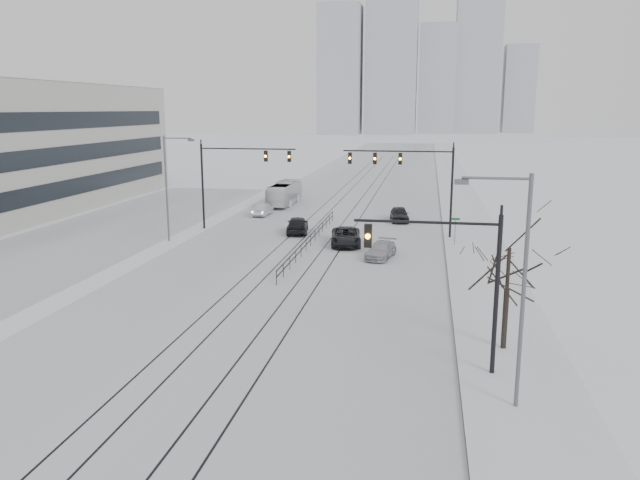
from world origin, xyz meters
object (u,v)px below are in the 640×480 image
Objects in this scene: box_truck at (285,194)px; sedan_nb_front at (346,237)px; sedan_nb_right at (381,250)px; traffic_mast_near at (458,271)px; sedan_sb_inner at (297,225)px; sedan_sb_outer at (263,209)px; sedan_nb_far at (399,214)px; bare_tree at (509,259)px.

sedan_nb_front is at bearing 115.86° from box_truck.
sedan_nb_right is (3.24, -4.11, -0.12)m from sedan_nb_front.
sedan_sb_inner is at bearing 114.04° from traffic_mast_near.
traffic_mast_near is at bearing 105.45° from sedan_sb_inner.
sedan_sb_outer is at bearing 116.16° from traffic_mast_near.
sedan_nb_front is at bearing 131.07° from sedan_sb_inner.
sedan_nb_right is at bearing -99.70° from sedan_nb_far.
sedan_sb_inner is at bearing 120.53° from bare_tree.
sedan_nb_right is 0.98× the size of sedan_nb_far.
box_truck is at bearing 139.84° from sedan_nb_far.
sedan_nb_far is (-6.47, 33.91, -3.76)m from bare_tree.
bare_tree reaches higher than box_truck.
sedan_nb_front is (-10.36, 21.84, -3.76)m from bare_tree.
traffic_mast_near reaches higher than sedan_sb_inner.
sedan_sb_inner reaches higher than sedan_sb_outer.
sedan_nb_far reaches higher than sedan_nb_front.
bare_tree is 0.63× the size of box_truck.
box_truck is (0.60, 7.93, 0.68)m from sedan_sb_outer.
sedan_nb_far is (3.89, 12.07, 0.01)m from sedan_nb_front.
traffic_mast_near is at bearing -128.76° from bare_tree.
sedan_nb_far is at bearing 176.27° from sedan_sb_outer.
sedan_nb_front is at bearing -115.26° from sedan_nb_far.
bare_tree is 19.50m from sedan_nb_right.
sedan_nb_far reaches higher than sedan_sb_outer.
traffic_mast_near is 1.75× the size of sedan_sb_outer.
bare_tree is 41.03m from sedan_sb_outer.
bare_tree is 1.42× the size of sedan_nb_far.
sedan_nb_right is at bearing 111.89° from bare_tree.
sedan_nb_far is (0.65, 16.17, 0.12)m from sedan_nb_right.
box_truck is at bearing 107.72° from sedan_nb_front.
sedan_nb_front reaches higher than sedan_sb_outer.
sedan_sb_inner is 11.85m from sedan_nb_far.
bare_tree is at bearing 111.93° from sedan_sb_inner.
bare_tree is 24.47m from sedan_nb_front.
sedan_sb_inner is 11.79m from sedan_nb_right.
traffic_mast_near reaches higher than sedan_nb_far.
sedan_nb_right is (13.95, -17.26, -0.05)m from sedan_sb_outer.
bare_tree is at bearing -86.58° from sedan_nb_far.
sedan_nb_front is 1.22× the size of sedan_nb_far.
traffic_mast_near is 26.37m from sedan_nb_front.
sedan_nb_far is at bearing -147.51° from sedan_sb_inner.
sedan_nb_right is 0.44× the size of box_truck.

